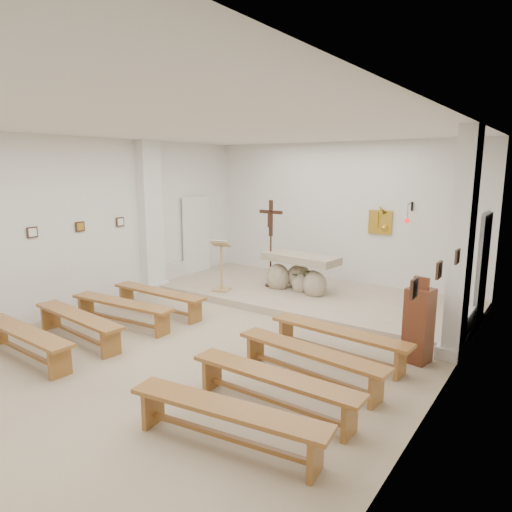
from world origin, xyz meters
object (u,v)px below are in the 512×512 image
Objects in this scene: bench_left_front at (159,296)px; bench_right_front at (339,337)px; altar at (299,275)px; bench_left_second at (122,308)px; bench_left_third at (78,321)px; bench_right_fourth at (227,416)px; crucifix_stand at (271,237)px; lectern at (221,265)px; bench_right_third at (274,383)px; bench_right_second at (310,357)px; donation_pedestal at (419,325)px; bench_left_fourth at (25,337)px.

bench_left_front is 3.91m from bench_right_front.
altar is 0.80× the size of bench_left_second.
bench_right_fourth is (3.91, -0.91, 0.00)m from bench_left_third.
bench_left_front is at bearing -109.05° from crucifix_stand.
lectern is 2.61m from bench_left_second.
bench_right_front is 1.83m from bench_right_third.
lectern is 5.71m from bench_right_fourth.
crucifix_stand is 3.80m from bench_left_second.
crucifix_stand is 0.88× the size of bench_right_front.
crucifix_stand is 0.88× the size of bench_right_second.
bench_right_front is at bearing -0.03° from bench_left_front.
altar is 0.79× the size of bench_left_third.
crucifix_stand reaches higher than bench_left_third.
bench_left_third is at bearing -142.70° from donation_pedestal.
bench_left_third is (-1.71, -4.50, -0.14)m from altar.
donation_pedestal is 2.65m from bench_right_third.
altar is 5.68m from bench_left_fourth.
bench_left_front and bench_right_fourth have the same top height.
donation_pedestal reaches higher than bench_right_second.
bench_right_third is (0.00, -0.91, 0.00)m from bench_right_second.
lectern is 0.52× the size of bench_left_front.
lectern is 5.04m from bench_right_third.
altar is 1.38× the size of donation_pedestal.
bench_left_front and bench_right_front have the same top height.
bench_left_fourth is at bearing -166.52° from bench_right_third.
bench_right_third is at bearing -17.71° from bench_left_second.
bench_right_front and bench_right_fourth have the same top height.
bench_left_second is at bearing 92.57° from bench_left_fourth.
bench_right_front and bench_right_third have the same top height.
bench_left_front is 4.78m from bench_right_fourth.
altar is 5.85m from bench_right_fourth.
lectern is at bearing 90.88° from bench_left_third.
bench_left_front is at bearing 155.32° from bench_right_third.
bench_left_second is 4.02m from bench_right_third.
bench_left_third is 0.91m from bench_left_fourth.
altar is at bearing 75.02° from bench_left_fourth.
donation_pedestal reaches higher than bench_right_third.
bench_left_fourth and bench_right_fourth have the same top height.
bench_right_fourth is (3.91, -1.83, 0.00)m from bench_left_second.
lectern is at bearing 160.02° from bench_right_front.
bench_right_second is at bearing 90.34° from bench_right_third.
bench_right_second is (3.91, -0.91, 0.00)m from bench_left_front.
bench_left_second is at bearing -112.97° from lectern.
bench_left_fourth is (0.00, -2.74, 0.00)m from bench_left_front.
bench_left_fourth is (-3.91, -0.91, 0.00)m from bench_right_third.
bench_left_third is (-4.92, -2.44, -0.22)m from donation_pedestal.
altar is at bearing 127.17° from bench_right_second.
donation_pedestal is at bearing -27.07° from altar.
bench_left_front is 1.00× the size of bench_right_third.
crucifix_stand is at bearing 163.90° from donation_pedestal.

